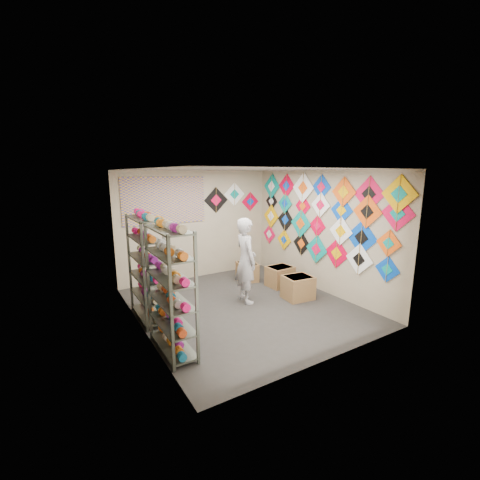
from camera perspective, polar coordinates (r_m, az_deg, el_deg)
ground at (r=6.62m, az=0.62°, el=-11.63°), size 4.50×4.50×0.00m
room_walls at (r=6.16m, az=0.65°, el=2.56°), size 4.50×4.50×4.50m
shelf_rack_front at (r=4.85m, az=-12.21°, el=-8.80°), size 0.40×1.10×1.90m
shelf_rack_back at (r=6.03m, az=-16.29°, el=-4.90°), size 0.40×1.10×1.90m
string_spools at (r=5.40m, az=-14.53°, el=-5.68°), size 0.12×2.36×0.12m
kite_wall_display at (r=7.33m, az=14.23°, el=3.91°), size 0.06×4.32×2.06m
back_wall_kites at (r=8.54m, az=-1.56°, el=7.38°), size 1.66×0.02×0.79m
poster at (r=7.80m, az=-13.20°, el=6.82°), size 2.00×0.01×1.10m
shopkeeper at (r=6.58m, az=1.03°, el=-3.65°), size 0.77×0.61×1.76m
carton_a at (r=7.02m, az=10.25°, el=-8.30°), size 0.64×0.55×0.49m
carton_b at (r=7.71m, az=7.11°, el=-6.42°), size 0.60×0.50×0.47m
carton_c at (r=8.04m, az=1.29°, el=-5.65°), size 0.58×0.62×0.45m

